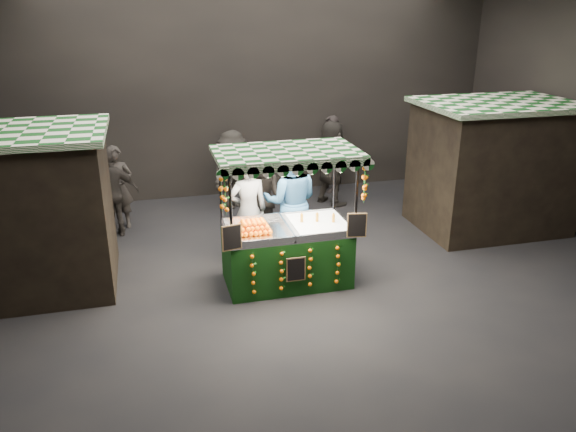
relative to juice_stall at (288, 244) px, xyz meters
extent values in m
plane|color=black|center=(0.23, -0.08, -0.70)|extent=(12.00, 12.00, 0.00)
cube|color=black|center=(0.23, 4.92, 1.80)|extent=(12.00, 0.10, 5.00)
cube|color=black|center=(0.23, -5.08, 1.80)|extent=(12.00, 0.10, 5.00)
cube|color=black|center=(-4.17, 0.92, 0.55)|extent=(2.80, 2.00, 2.50)
cube|color=#104915|center=(-4.17, 0.92, 1.85)|extent=(3.00, 2.20, 0.10)
cube|color=black|center=(4.63, 1.42, 0.55)|extent=(2.80, 2.00, 2.50)
cube|color=#104915|center=(4.63, 1.42, 1.85)|extent=(3.00, 2.20, 0.10)
cube|color=black|center=(-0.01, 0.04, -0.25)|extent=(2.01, 1.09, 0.91)
cube|color=silver|center=(-0.01, 0.04, 0.23)|extent=(2.01, 1.09, 0.04)
cylinder|color=black|center=(-0.98, -0.48, 0.39)|extent=(0.05, 0.05, 2.19)
cylinder|color=black|center=(0.97, -0.48, 0.39)|extent=(0.05, 0.05, 2.19)
cylinder|color=black|center=(-0.98, 0.56, 0.39)|extent=(0.05, 0.05, 2.19)
cylinder|color=black|center=(0.97, 0.56, 0.39)|extent=(0.05, 0.05, 2.19)
cube|color=#104915|center=(-0.01, 0.04, 1.52)|extent=(2.23, 1.32, 0.07)
cube|color=white|center=(0.54, 0.04, 0.28)|extent=(0.89, 0.98, 0.07)
cube|color=black|center=(-0.99, -0.54, 0.44)|extent=(0.31, 0.09, 0.40)
cube|color=black|center=(0.98, -0.54, 0.44)|extent=(0.31, 0.09, 0.40)
cube|color=black|center=(-0.01, -0.55, -0.20)|extent=(0.31, 0.02, 0.40)
imported|color=gray|center=(-0.46, 1.00, 0.25)|extent=(0.74, 0.53, 1.91)
imported|color=#2A5886|center=(0.33, 1.04, 0.35)|extent=(1.20, 1.04, 2.10)
imported|color=#2E2926|center=(-2.74, 3.30, 0.16)|extent=(0.65, 0.44, 1.72)
imported|color=#282320|center=(-0.02, 1.72, 0.20)|extent=(1.10, 1.01, 1.81)
imported|color=#2C2824|center=(-2.84, 2.84, 0.19)|extent=(1.07, 0.49, 1.78)
imported|color=black|center=(-0.27, 3.92, 0.18)|extent=(1.31, 1.22, 1.77)
imported|color=#272420|center=(-4.27, 3.79, 0.20)|extent=(1.04, 0.89, 1.81)
imported|color=#2B2723|center=(1.97, 3.60, 0.27)|extent=(1.36, 1.86, 1.94)
imported|color=black|center=(2.23, 4.52, 0.23)|extent=(0.55, 0.75, 1.87)
camera|label=1|loc=(-2.10, -8.13, 3.67)|focal=34.99mm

